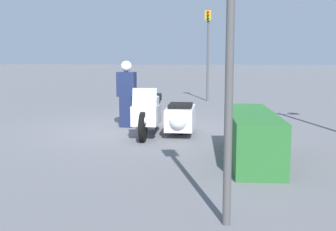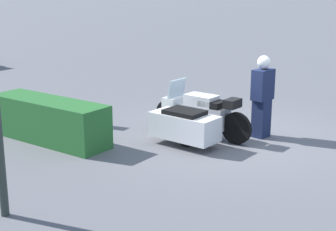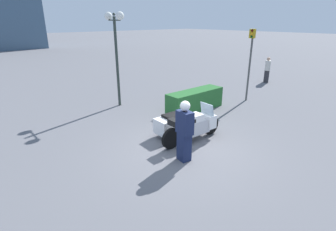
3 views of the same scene
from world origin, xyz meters
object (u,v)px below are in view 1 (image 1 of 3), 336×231
(police_motorcycle, at_px, (166,116))
(hedge_bush_curbside, at_px, (251,136))
(traffic_light_near, at_px, (230,24))
(traffic_light_far, at_px, (208,43))
(officer_rider, at_px, (127,92))

(police_motorcycle, xyz_separation_m, hedge_bush_curbside, (2.30, 1.70, -0.03))
(police_motorcycle, distance_m, hedge_bush_curbside, 2.86)
(traffic_light_near, distance_m, traffic_light_far, 12.96)
(police_motorcycle, height_order, traffic_light_far, traffic_light_far)
(police_motorcycle, bearing_deg, hedge_bush_curbside, 39.17)
(hedge_bush_curbside, bearing_deg, officer_rider, -140.45)
(officer_rider, height_order, hedge_bush_curbside, officer_rider)
(traffic_light_far, bearing_deg, officer_rider, -10.09)
(traffic_light_near, bearing_deg, traffic_light_far, -10.03)
(officer_rider, relative_size, traffic_light_far, 0.47)
(officer_rider, bearing_deg, traffic_light_far, 168.64)
(officer_rider, height_order, traffic_light_far, traffic_light_far)
(traffic_light_near, relative_size, traffic_light_far, 0.91)
(traffic_light_far, bearing_deg, traffic_light_near, 8.41)
(police_motorcycle, xyz_separation_m, traffic_light_far, (-7.72, 1.17, 1.93))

